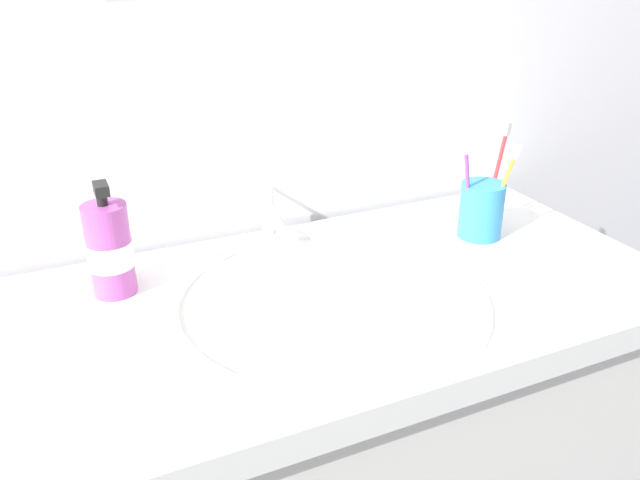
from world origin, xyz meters
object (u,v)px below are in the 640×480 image
Objects in this scene: toothbrush_cup at (481,210)px; toothbrush_purple at (468,183)px; toothbrush_red at (497,170)px; toothbrush_yellow at (503,185)px; faucet at (273,219)px; soap_dispenser at (110,249)px.

toothbrush_purple is (-0.04, -0.00, 0.06)m from toothbrush_cup.
toothbrush_yellow is at bearing -113.09° from toothbrush_red.
toothbrush_red is at bearing -16.18° from faucet.
toothbrush_red is (0.40, -0.12, 0.07)m from faucet.
toothbrush_cup is (0.36, -0.13, 0.01)m from faucet.
toothbrush_red reaches higher than toothbrush_cup.
toothbrush_cup is 0.58× the size of toothbrush_yellow.
toothbrush_yellow is at bearing -7.72° from soap_dispenser.
toothbrush_cup is 0.07m from toothbrush_purple.
toothbrush_purple is 1.05× the size of toothbrush_yellow.
faucet is 0.30m from soap_dispenser.
toothbrush_cup reaches higher than faucet.
faucet is 0.86× the size of toothbrush_purple.
toothbrush_red is 0.05m from toothbrush_yellow.
toothbrush_yellow reaches higher than faucet.
soap_dispenser is at bearing 173.60° from toothbrush_purple.
soap_dispenser reaches higher than toothbrush_yellow.
toothbrush_red is at bearing 14.57° from toothbrush_purple.
toothbrush_red is (0.04, 0.02, 0.06)m from toothbrush_cup.
toothbrush_purple is 0.61m from soap_dispenser.
faucet is 0.86× the size of soap_dispenser.
toothbrush_purple is 1.00× the size of soap_dispenser.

